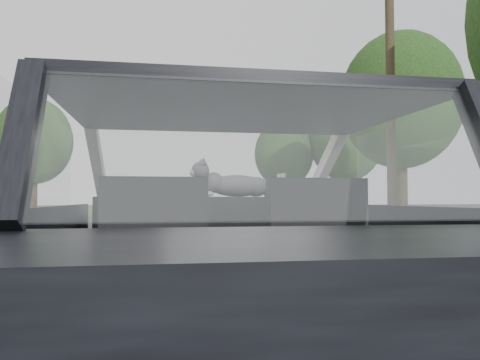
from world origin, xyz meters
name	(u,v)px	position (x,y,z in m)	size (l,w,h in m)	color
subject_car	(227,245)	(0.00, 0.00, 0.72)	(1.80, 4.00, 1.45)	black
dashboard	(214,218)	(0.00, 0.62, 0.85)	(1.58, 0.45, 0.30)	black
driver_seat	(155,220)	(-0.40, -0.29, 0.88)	(0.50, 0.72, 0.42)	#242426
passenger_seat	(310,219)	(0.40, -0.29, 0.88)	(0.50, 0.72, 0.42)	#242426
steering_wheel	(156,209)	(-0.40, 0.33, 0.92)	(0.36, 0.36, 0.04)	black
cat	(238,184)	(0.17, 0.63, 1.09)	(0.60, 0.19, 0.27)	slate
guardrail	(327,213)	(4.30, 10.00, 0.58)	(0.05, 90.00, 0.32)	gray
other_car	(144,203)	(-1.24, 23.27, 0.76)	(1.82, 4.62, 1.52)	#B0B1B1
highway_sign	(282,195)	(6.20, 22.28, 1.19)	(0.10, 0.95, 2.38)	#11652A
utility_pole	(391,96)	(6.33, 10.13, 4.03)	(0.26, 0.26, 8.07)	#493A29
tree_1	(401,127)	(11.60, 19.09, 4.58)	(6.05, 6.05, 9.17)	black
tree_2	(284,167)	(8.58, 30.58, 3.29)	(4.34, 4.34, 6.57)	black
tree_3	(346,156)	(12.89, 29.29, 4.07)	(5.38, 5.38, 8.15)	black
tree_6	(34,158)	(-7.78, 26.58, 3.38)	(4.46, 4.46, 6.76)	black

